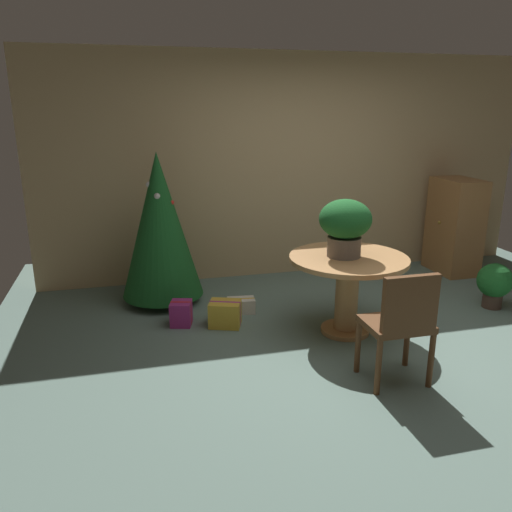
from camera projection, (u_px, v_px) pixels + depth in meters
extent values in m
plane|color=slate|center=(369.00, 347.00, 4.38)|extent=(6.60, 6.60, 0.00)
cube|color=tan|center=(292.00, 167.00, 6.06)|extent=(6.00, 0.10, 2.60)
cylinder|color=#B27F4C|center=(345.00, 330.00, 4.68)|extent=(0.44, 0.44, 0.04)
cylinder|color=#B27F4C|center=(347.00, 295.00, 4.58)|extent=(0.21, 0.21, 0.64)
cylinder|color=#B27F4C|center=(349.00, 259.00, 4.48)|extent=(1.05, 1.05, 0.04)
cylinder|color=#665B51|center=(344.00, 247.00, 4.46)|extent=(0.30, 0.30, 0.18)
ellipsoid|color=#195623|center=(345.00, 219.00, 4.39)|extent=(0.46, 0.46, 0.34)
sphere|color=#EAD14C|center=(355.00, 206.00, 4.50)|extent=(0.05, 0.05, 0.05)
sphere|color=#EAD14C|center=(332.00, 207.00, 4.49)|extent=(0.07, 0.07, 0.07)
cylinder|color=brown|center=(358.00, 347.00, 3.92)|extent=(0.04, 0.04, 0.43)
cylinder|color=brown|center=(407.00, 341.00, 4.02)|extent=(0.04, 0.04, 0.43)
cylinder|color=brown|center=(378.00, 367.00, 3.61)|extent=(0.04, 0.04, 0.43)
cylinder|color=brown|center=(431.00, 360.00, 3.71)|extent=(0.04, 0.04, 0.43)
cube|color=brown|center=(396.00, 324.00, 3.75)|extent=(0.47, 0.38, 0.05)
cube|color=brown|center=(410.00, 303.00, 3.53)|extent=(0.42, 0.05, 0.41)
cylinder|color=brown|center=(164.00, 297.00, 5.41)|extent=(0.10, 0.10, 0.08)
cone|color=#195623|center=(160.00, 225.00, 5.18)|extent=(0.84, 0.84, 1.49)
sphere|color=silver|center=(149.00, 184.00, 5.05)|extent=(0.07, 0.07, 0.07)
sphere|color=gold|center=(136.00, 265.00, 5.37)|extent=(0.06, 0.06, 0.06)
sphere|color=silver|center=(157.00, 196.00, 4.99)|extent=(0.06, 0.06, 0.06)
sphere|color=#2D51A8|center=(167.00, 267.00, 5.03)|extent=(0.04, 0.04, 0.04)
sphere|color=red|center=(172.00, 203.00, 5.10)|extent=(0.05, 0.05, 0.05)
sphere|color=red|center=(193.00, 269.00, 5.37)|extent=(0.05, 0.05, 0.05)
sphere|color=gold|center=(151.00, 237.00, 5.44)|extent=(0.06, 0.06, 0.06)
sphere|color=red|center=(181.00, 257.00, 5.13)|extent=(0.04, 0.04, 0.04)
cube|color=#9E287A|center=(181.00, 313.00, 4.80)|extent=(0.24, 0.24, 0.23)
cube|color=red|center=(181.00, 313.00, 4.80)|extent=(0.19, 0.08, 0.23)
cube|color=silver|center=(241.00, 305.00, 5.10)|extent=(0.29, 0.20, 0.15)
cube|color=gold|center=(241.00, 305.00, 5.10)|extent=(0.27, 0.06, 0.15)
cube|color=gold|center=(225.00, 314.00, 4.78)|extent=(0.35, 0.31, 0.24)
cube|color=#9E287A|center=(225.00, 314.00, 4.78)|extent=(0.28, 0.13, 0.24)
cube|color=#9E6B3D|center=(455.00, 226.00, 6.24)|extent=(0.42, 0.65, 1.16)
sphere|color=#B29338|center=(439.00, 222.00, 6.17)|extent=(0.04, 0.04, 0.04)
cylinder|color=#4C382D|center=(492.00, 300.00, 5.23)|extent=(0.19, 0.19, 0.15)
sphere|color=#1E6628|center=(495.00, 280.00, 5.17)|extent=(0.35, 0.35, 0.35)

